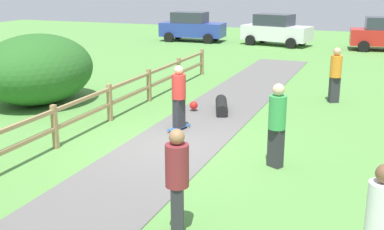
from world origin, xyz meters
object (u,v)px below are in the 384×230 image
object	(u,v)px
skater_riding	(179,94)
skater_fallen	(219,106)
parked_car_white	(276,30)
bystander_orange	(336,72)
bystander_green	(277,121)
bystander_maroon	(177,177)
bystander_white	(380,222)
bush_large	(38,69)
parked_car_blue	(192,27)

from	to	relation	value
skater_riding	skater_fallen	world-z (taller)	skater_riding
skater_riding	parked_car_white	world-z (taller)	parked_car_white
bystander_orange	skater_riding	bearing A→B (deg)	-126.90
skater_fallen	bystander_green	xyz separation A→B (m)	(2.61, -3.93, 0.85)
bystander_green	skater_riding	bearing A→B (deg)	151.06
bystander_maroon	bystander_white	bearing A→B (deg)	-7.38
bush_large	skater_riding	bearing A→B (deg)	-11.48
bush_large	skater_riding	xyz separation A→B (m)	(5.54, -1.12, -0.13)
skater_riding	bystander_orange	xyz separation A→B (m)	(3.61, 4.81, 0.01)
bush_large	bystander_orange	size ratio (longest dim) A/B	2.20
skater_fallen	bystander_maroon	bearing A→B (deg)	-76.71
bystander_green	parked_car_blue	world-z (taller)	parked_car_blue
skater_riding	bystander_orange	distance (m)	6.02
bush_large	parked_car_white	size ratio (longest dim) A/B	0.91
parked_car_white	skater_fallen	bearing A→B (deg)	-83.97
bush_large	bystander_maroon	distance (m)	9.94
skater_riding	bystander_maroon	size ratio (longest dim) A/B	1.00
bystander_maroon	parked_car_white	world-z (taller)	parked_car_white
bystander_white	bystander_orange	xyz separation A→B (m)	(-1.57, 10.36, 0.04)
bystander_maroon	bystander_green	bearing A→B (deg)	76.19
bystander_green	parked_car_white	size ratio (longest dim) A/B	0.42
parked_car_blue	parked_car_white	bearing A→B (deg)	0.14
bystander_white	bystander_maroon	size ratio (longest dim) A/B	1.00
bush_large	bystander_orange	world-z (taller)	bush_large
bystander_orange	bush_large	bearing A→B (deg)	-158.05
bush_large	skater_fallen	xyz separation A→B (m)	(5.95, 1.14, -0.95)
bystander_green	bystander_maroon	bearing A→B (deg)	-103.81
skater_riding	skater_fallen	distance (m)	2.44
skater_riding	bystander_orange	size ratio (longest dim) A/B	0.97
bystander_maroon	bystander_orange	bearing A→B (deg)	81.70
bystander_orange	bystander_maroon	world-z (taller)	bystander_orange
skater_fallen	bystander_green	world-z (taller)	bystander_green
bystander_orange	parked_car_white	distance (m)	14.64
bush_large	bystander_white	xyz separation A→B (m)	(10.72, -6.67, -0.16)
bystander_maroon	parked_car_white	bearing A→B (deg)	98.33
bystander_orange	bystander_maroon	distance (m)	10.08
bystander_maroon	skater_riding	bearing A→B (deg)	112.71
bystander_green	parked_car_white	xyz separation A→B (m)	(-4.34, 20.27, -0.09)
bystander_orange	bystander_maroon	xyz separation A→B (m)	(-1.45, -9.97, -0.04)
bystander_orange	bystander_green	distance (m)	6.51
skater_fallen	parked_car_blue	size ratio (longest dim) A/B	0.36
parked_car_blue	bystander_maroon	bearing A→B (deg)	-69.02
bush_large	bystander_white	world-z (taller)	bush_large
bystander_white	bystander_green	world-z (taller)	bystander_green
skater_fallen	bystander_maroon	xyz separation A→B (m)	(1.75, -7.42, 0.79)
bystander_orange	parked_car_white	size ratio (longest dim) A/B	0.41
bystander_white	bystander_green	bearing A→B (deg)	119.12
bystander_maroon	parked_car_blue	bearing A→B (deg)	110.98
bystander_orange	parked_car_blue	xyz separation A→B (m)	(-10.56, 13.77, -0.07)
skater_fallen	bystander_green	distance (m)	4.79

